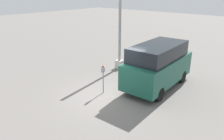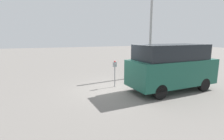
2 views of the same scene
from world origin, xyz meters
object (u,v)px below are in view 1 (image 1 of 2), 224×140
object	(u,v)px
lamp_post	(120,42)
parked_van	(158,65)
parking_meter_far	(159,52)
parking_meter_near	(103,73)

from	to	relation	value
lamp_post	parked_van	bearing A→B (deg)	-105.86
parking_meter_far	parked_van	bearing A→B (deg)	-164.69
parking_meter_far	lamp_post	bearing A→B (deg)	131.44
parking_meter_far	parked_van	distance (m)	3.74
parking_meter_near	lamp_post	bearing A→B (deg)	13.90
parking_meter_far	lamp_post	size ratio (longest dim) A/B	0.25
lamp_post	parking_meter_near	bearing A→B (deg)	-153.02
parking_meter_far	parking_meter_near	bearing A→B (deg)	167.89
parking_meter_near	parked_van	world-z (taller)	parked_van
parked_van	parking_meter_far	bearing A→B (deg)	25.53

